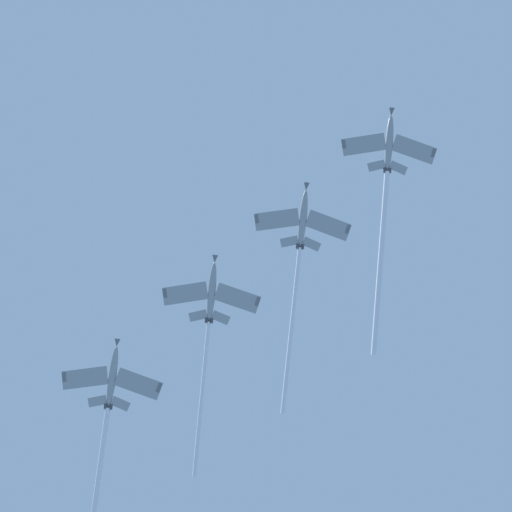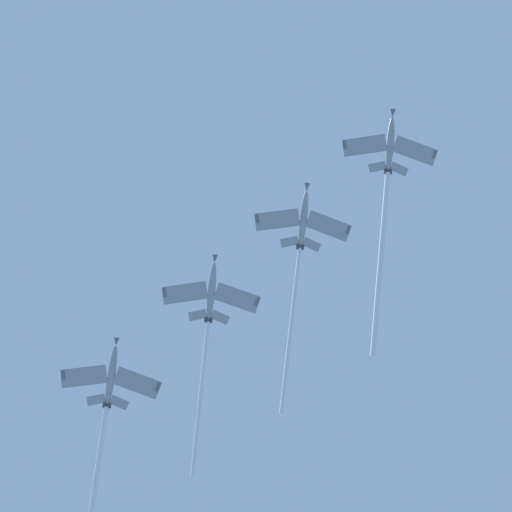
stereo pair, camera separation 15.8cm
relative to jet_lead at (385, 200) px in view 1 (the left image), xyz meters
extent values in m
ellipsoid|color=gray|center=(-3.65, 11.06, 2.70)|extent=(5.28, 11.90, 4.01)
cone|color=#595E60|center=(-5.70, 17.26, 4.20)|extent=(1.71, 2.11, 1.53)
ellipsoid|color=black|center=(-4.25, 12.87, 3.76)|extent=(1.87, 3.10, 1.50)
cube|color=gray|center=(-8.45, 8.68, 2.43)|extent=(9.51, 7.81, 1.00)
cube|color=#595E60|center=(-12.24, 7.09, 2.48)|extent=(1.54, 1.88, 0.52)
cube|color=gray|center=(1.62, 12.00, 2.43)|extent=(9.24, 4.21, 1.00)
cube|color=#595E60|center=(5.61, 12.98, 2.48)|extent=(0.83, 1.83, 0.52)
cube|color=gray|center=(-4.29, 5.71, 1.58)|extent=(3.96, 3.57, 0.56)
cube|color=gray|center=(0.04, 7.14, 1.58)|extent=(3.61, 1.81, 0.56)
cube|color=#595E60|center=(-2.09, 6.32, 2.99)|extent=(1.10, 2.87, 3.27)
cylinder|color=#38383D|center=(-2.31, 5.57, 1.31)|extent=(1.12, 1.35, 1.00)
cylinder|color=#38383D|center=(-1.46, 5.85, 1.31)|extent=(1.12, 1.35, 1.00)
cylinder|color=white|center=(3.95, -11.97, -2.97)|extent=(12.65, 35.56, 9.51)
ellipsoid|color=gray|center=(17.43, 0.07, -1.57)|extent=(5.49, 11.85, 4.05)
cone|color=#595E60|center=(15.26, 6.23, -0.05)|extent=(1.74, 2.13, 1.53)
ellipsoid|color=black|center=(16.79, 1.87, -0.51)|extent=(1.92, 3.10, 1.51)
cube|color=gray|center=(12.68, -2.40, -1.85)|extent=(9.47, 7.92, 1.01)
cube|color=#595E60|center=(8.92, -4.06, -1.80)|extent=(1.56, 1.87, 0.53)
cube|color=gray|center=(22.68, 1.12, -1.85)|extent=(9.29, 4.38, 1.01)
cube|color=#595E60|center=(26.65, 2.18, -1.80)|extent=(0.86, 1.84, 0.53)
cube|color=gray|center=(16.89, -5.28, -2.70)|extent=(3.95, 3.61, 0.56)
cube|color=gray|center=(21.19, -3.76, -2.70)|extent=(3.64, 1.88, 0.56)
cube|color=#595E60|center=(19.08, -4.64, -1.29)|extent=(1.16, 2.86, 3.27)
cylinder|color=#38383D|center=(18.87, -5.38, -2.98)|extent=(1.14, 1.36, 1.01)
cylinder|color=#38383D|center=(19.72, -5.08, -2.98)|extent=(1.14, 1.36, 1.01)
cylinder|color=white|center=(24.75, -20.74, -6.82)|extent=(11.64, 31.11, 8.40)
ellipsoid|color=gray|center=(38.78, -9.99, -5.18)|extent=(5.24, 11.90, 4.04)
cone|color=#595E60|center=(36.76, -3.78, -3.67)|extent=(1.71, 2.11, 1.53)
ellipsoid|color=black|center=(38.19, -8.17, -4.12)|extent=(1.86, 3.10, 1.51)
cube|color=gray|center=(33.97, -12.35, -5.46)|extent=(9.51, 7.79, 1.01)
cube|color=#595E60|center=(30.18, -13.92, -5.41)|extent=(1.54, 1.88, 0.52)
cube|color=gray|center=(44.05, -9.06, -5.46)|extent=(9.23, 4.18, 1.01)
cube|color=#595E60|center=(48.05, -8.10, -5.41)|extent=(0.82, 1.83, 0.52)
cube|color=gray|center=(38.12, -15.32, -6.31)|extent=(3.96, 3.57, 0.56)
cube|color=gray|center=(42.46, -13.91, -6.31)|extent=(3.60, 1.79, 0.56)
cube|color=#595E60|center=(40.33, -14.73, -4.90)|extent=(1.09, 2.88, 3.27)
cylinder|color=#38383D|center=(40.10, -15.48, -6.59)|extent=(1.12, 1.35, 1.01)
cylinder|color=#38383D|center=(40.95, -15.20, -6.59)|extent=(1.12, 1.35, 1.01)
cylinder|color=white|center=(45.18, -29.62, -10.07)|extent=(10.00, 28.61, 7.65)
ellipsoid|color=gray|center=(61.25, -21.28, -10.67)|extent=(5.50, 11.81, 4.32)
cone|color=#595E60|center=(59.09, -15.17, -8.99)|extent=(1.75, 2.14, 1.56)
ellipsoid|color=black|center=(60.62, -19.51, -9.56)|extent=(1.92, 3.10, 1.57)
cube|color=gray|center=(56.51, -23.76, -10.97)|extent=(9.46, 7.92, 1.10)
cube|color=#595E60|center=(52.75, -25.43, -10.92)|extent=(1.56, 1.86, 0.57)
cube|color=gray|center=(66.50, -20.22, -10.97)|extent=(9.30, 4.38, 1.10)
cube|color=#595E60|center=(70.47, -19.15, -10.92)|extent=(0.87, 1.83, 0.57)
cube|color=gray|center=(60.72, -26.60, -11.92)|extent=(3.94, 3.61, 0.61)
cube|color=gray|center=(65.02, -25.08, -11.92)|extent=(3.65, 1.88, 0.61)
cube|color=#595E60|center=(62.92, -25.99, -10.51)|extent=(1.18, 2.91, 3.31)
cylinder|color=#38383D|center=(62.69, -26.70, -12.22)|extent=(1.14, 1.37, 1.02)
cylinder|color=#38383D|center=(63.54, -26.40, -12.22)|extent=(1.14, 1.37, 1.02)
cylinder|color=white|center=(68.96, -43.05, -16.75)|extent=(12.62, 33.23, 9.96)
camera|label=1|loc=(24.47, 12.36, -145.93)|focal=49.62mm
camera|label=2|loc=(24.63, 12.39, -145.93)|focal=49.62mm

